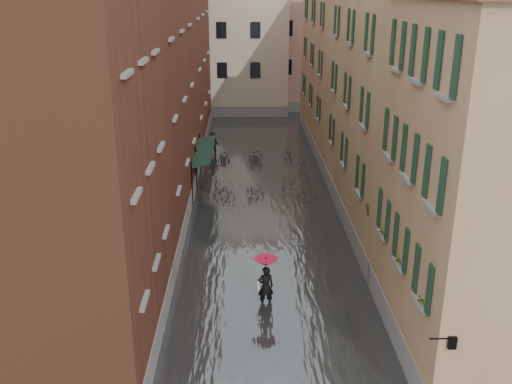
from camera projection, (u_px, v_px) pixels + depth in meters
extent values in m
plane|color=#525354|center=(274.00, 317.00, 21.56)|extent=(120.00, 120.00, 0.00)
cube|color=#44484B|center=(263.00, 195.00, 33.73)|extent=(10.00, 60.00, 0.20)
cube|color=brown|center=(49.00, 171.00, 17.30)|extent=(6.00, 8.00, 13.00)
cube|color=#55281B|center=(122.00, 106.00, 27.72)|extent=(6.00, 14.00, 12.50)
cube|color=brown|center=(162.00, 54.00, 41.54)|extent=(6.00, 16.00, 14.00)
cube|color=#98774E|center=(502.00, 191.00, 17.85)|extent=(6.00, 8.00, 11.50)
cube|color=tan|center=(408.00, 100.00, 27.92)|extent=(6.00, 14.00, 13.00)
cube|color=#98774E|center=(352.00, 71.00, 42.25)|extent=(6.00, 16.00, 11.50)
cube|color=#C2B59A|center=(223.00, 43.00, 54.93)|extent=(12.00, 9.00, 13.00)
cube|color=tan|center=(314.00, 46.00, 57.17)|extent=(10.00, 9.00, 12.00)
cube|color=black|center=(202.00, 158.00, 32.30)|extent=(1.09, 2.92, 0.31)
cylinder|color=black|center=(192.00, 186.00, 31.32)|extent=(0.06, 0.06, 2.80)
cylinder|color=black|center=(196.00, 170.00, 34.06)|extent=(0.06, 0.06, 2.80)
cube|color=black|center=(206.00, 143.00, 35.26)|extent=(1.09, 3.13, 0.31)
cylinder|color=black|center=(196.00, 169.00, 34.18)|extent=(0.06, 0.06, 2.80)
cylinder|color=black|center=(200.00, 154.00, 37.12)|extent=(0.06, 0.06, 2.80)
cylinder|color=black|center=(441.00, 339.00, 14.94)|extent=(0.60, 0.05, 0.05)
cube|color=black|center=(452.00, 342.00, 14.99)|extent=(0.22, 0.22, 0.35)
cube|color=beige|center=(452.00, 342.00, 14.99)|extent=(0.14, 0.14, 0.24)
cube|color=brown|center=(426.00, 305.00, 16.39)|extent=(0.22, 0.85, 0.18)
imported|color=#265926|center=(427.00, 293.00, 16.25)|extent=(0.59, 0.51, 0.66)
cube|color=brown|center=(403.00, 265.00, 18.74)|extent=(0.22, 0.85, 0.18)
imported|color=#265926|center=(404.00, 254.00, 18.59)|extent=(0.59, 0.51, 0.66)
cube|color=brown|center=(386.00, 236.00, 20.91)|extent=(0.22, 0.85, 0.18)
imported|color=#265926|center=(387.00, 225.00, 20.77)|extent=(0.59, 0.51, 0.66)
cube|color=brown|center=(371.00, 210.00, 23.31)|extent=(0.22, 0.85, 0.18)
imported|color=#265926|center=(372.00, 200.00, 23.16)|extent=(0.59, 0.51, 0.66)
imported|color=black|center=(266.00, 287.00, 21.98)|extent=(0.69, 0.52, 1.72)
cube|color=beige|center=(258.00, 284.00, 21.99)|extent=(0.08, 0.30, 0.38)
cylinder|color=black|center=(266.00, 275.00, 21.81)|extent=(0.02, 0.02, 1.00)
cone|color=#BC0C32|center=(266.00, 262.00, 21.62)|extent=(0.92, 0.92, 0.28)
imported|color=black|center=(214.00, 145.00, 40.97)|extent=(0.97, 0.80, 1.86)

